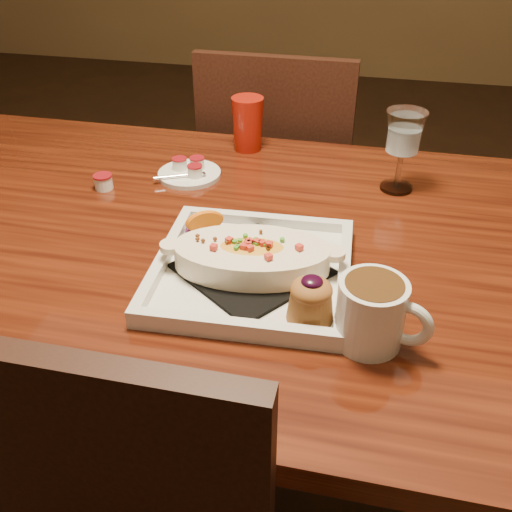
% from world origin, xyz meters
% --- Properties ---
extents(floor, '(7.00, 7.00, 0.00)m').
position_xyz_m(floor, '(0.00, 0.00, 0.00)').
color(floor, black).
rests_on(floor, ground).
extents(table, '(1.50, 0.90, 0.75)m').
position_xyz_m(table, '(0.00, 0.00, 0.65)').
color(table, maroon).
rests_on(table, floor).
extents(chair_far, '(0.42, 0.42, 0.93)m').
position_xyz_m(chair_far, '(-0.00, 0.63, 0.51)').
color(chair_far, black).
rests_on(chair_far, floor).
extents(plate, '(0.33, 0.33, 0.08)m').
position_xyz_m(plate, '(0.09, -0.12, 0.78)').
color(plate, silver).
rests_on(plate, table).
extents(coffee_mug, '(0.13, 0.09, 0.10)m').
position_xyz_m(coffee_mug, '(0.28, -0.23, 0.80)').
color(coffee_mug, silver).
rests_on(coffee_mug, table).
extents(goblet, '(0.08, 0.08, 0.16)m').
position_xyz_m(goblet, '(0.31, 0.25, 0.86)').
color(goblet, silver).
rests_on(goblet, table).
extents(saucer, '(0.13, 0.13, 0.09)m').
position_xyz_m(saucer, '(-0.12, 0.21, 0.76)').
color(saucer, silver).
rests_on(saucer, table).
extents(creamer_loose, '(0.04, 0.04, 0.03)m').
position_xyz_m(creamer_loose, '(-0.28, 0.12, 0.77)').
color(creamer_loose, white).
rests_on(creamer_loose, table).
extents(red_tumbler, '(0.07, 0.07, 0.12)m').
position_xyz_m(red_tumbler, '(-0.03, 0.38, 0.81)').
color(red_tumbler, '#A6180B').
rests_on(red_tumbler, table).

